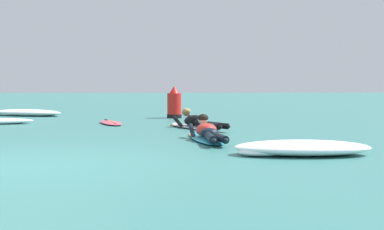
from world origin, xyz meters
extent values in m
plane|color=#387A75|center=(0.00, 10.00, 0.00)|extent=(120.00, 120.00, 0.00)
ellipsoid|color=#2DB2D1|center=(2.87, 3.05, 0.04)|extent=(0.63, 2.40, 0.07)
ellipsoid|color=#2DB2D1|center=(2.83, 4.19, 0.05)|extent=(0.20, 0.21, 0.06)
ellipsoid|color=red|center=(2.87, 3.10, 0.20)|extent=(0.43, 0.68, 0.35)
ellipsoid|color=black|center=(2.88, 2.72, 0.17)|extent=(0.35, 0.29, 0.20)
cylinder|color=black|center=(2.83, 2.14, 0.14)|extent=(0.16, 0.86, 0.14)
ellipsoid|color=black|center=(2.82, 1.71, 0.14)|extent=(0.11, 0.22, 0.08)
cylinder|color=black|center=(2.99, 2.14, 0.14)|extent=(0.22, 0.86, 0.14)
ellipsoid|color=black|center=(3.03, 1.72, 0.14)|extent=(0.11, 0.22, 0.08)
cylinder|color=black|center=(2.63, 3.46, 0.12)|extent=(0.11, 0.59, 0.34)
sphere|color=tan|center=(2.62, 3.85, 0.02)|extent=(0.09, 0.09, 0.09)
cylinder|color=black|center=(3.07, 3.46, 0.12)|extent=(0.11, 0.59, 0.34)
sphere|color=tan|center=(3.06, 3.82, 0.02)|extent=(0.09, 0.09, 0.09)
sphere|color=tan|center=(2.85, 3.49, 0.38)|extent=(0.21, 0.21, 0.21)
ellipsoid|color=black|center=(2.85, 3.47, 0.41)|extent=(0.23, 0.21, 0.16)
ellipsoid|color=silver|center=(2.93, 5.97, 0.04)|extent=(1.36, 2.33, 0.07)
ellipsoid|color=silver|center=(2.52, 6.99, 0.05)|extent=(0.25, 0.26, 0.06)
ellipsoid|color=black|center=(2.92, 6.02, 0.20)|extent=(0.62, 0.77, 0.35)
ellipsoid|color=black|center=(3.06, 5.66, 0.17)|extent=(0.42, 0.39, 0.20)
cylinder|color=black|center=(3.22, 5.08, 0.14)|extent=(0.42, 0.89, 0.14)
ellipsoid|color=black|center=(3.36, 4.65, 0.14)|extent=(0.18, 0.24, 0.08)
cylinder|color=black|center=(3.36, 5.14, 0.14)|extent=(0.51, 0.87, 0.14)
ellipsoid|color=black|center=(3.56, 4.73, 0.14)|extent=(0.18, 0.24, 0.08)
cylinder|color=black|center=(2.57, 6.28, 0.12)|extent=(0.32, 0.61, 0.36)
sphere|color=#8C6647|center=(2.42, 6.65, 0.02)|extent=(0.09, 0.09, 0.09)
cylinder|color=black|center=(2.99, 6.42, 0.12)|extent=(0.32, 0.61, 0.36)
sphere|color=#8C6647|center=(2.84, 6.78, 0.02)|extent=(0.09, 0.09, 0.09)
sphere|color=#8C6647|center=(2.77, 6.38, 0.38)|extent=(0.21, 0.21, 0.21)
ellipsoid|color=#AD894C|center=(2.77, 6.36, 0.41)|extent=(0.28, 0.27, 0.16)
ellipsoid|color=#E54C66|center=(0.80, 7.74, 0.04)|extent=(0.92, 1.99, 0.07)
cube|color=orange|center=(0.80, 7.74, 0.07)|extent=(0.39, 1.60, 0.01)
cone|color=black|center=(0.63, 8.51, 0.01)|extent=(0.12, 0.12, 0.16)
ellipsoid|color=white|center=(4.05, 0.69, 0.11)|extent=(2.19, 1.20, 0.23)
ellipsoid|color=white|center=(4.59, 0.78, 0.08)|extent=(0.76, 0.49, 0.16)
ellipsoid|color=white|center=(3.42, 0.65, 0.06)|extent=(0.76, 0.50, 0.13)
ellipsoid|color=white|center=(-2.32, 11.97, 0.12)|extent=(2.81, 1.90, 0.24)
ellipsoid|color=white|center=(-1.65, 11.81, 0.08)|extent=(1.01, 0.51, 0.17)
ellipsoid|color=white|center=(-3.10, 12.23, 0.06)|extent=(1.03, 0.94, 0.13)
ellipsoid|color=white|center=(-1.90, 8.09, 0.06)|extent=(0.82, 0.52, 0.12)
cylinder|color=red|center=(2.73, 10.32, 0.40)|extent=(0.46, 0.46, 0.81)
cone|color=red|center=(2.73, 10.32, 0.93)|extent=(0.32, 0.32, 0.24)
cylinder|color=black|center=(2.73, 10.32, 0.06)|extent=(0.48, 0.48, 0.12)
camera|label=1|loc=(1.55, -7.39, 1.07)|focal=50.88mm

